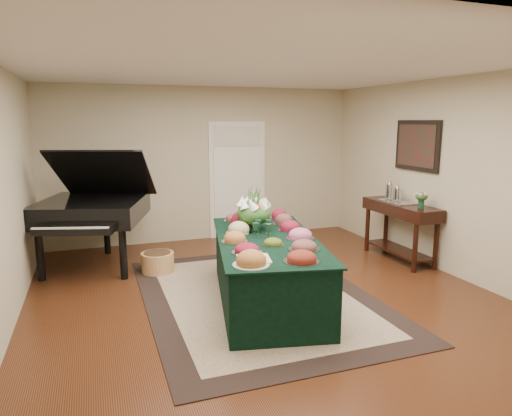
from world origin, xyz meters
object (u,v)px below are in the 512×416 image
object	(u,v)px
mahogany_sideboard	(400,216)
floral_centerpiece	(254,209)
buffet_table	(267,270)
grand_piano	(93,209)

from	to	relation	value
mahogany_sideboard	floral_centerpiece	bearing A→B (deg)	-170.67
floral_centerpiece	mahogany_sideboard	xyz separation A→B (m)	(2.52, 0.41, -0.35)
buffet_table	floral_centerpiece	distance (m)	0.80
buffet_table	grand_piano	world-z (taller)	grand_piano
grand_piano	mahogany_sideboard	xyz separation A→B (m)	(4.41, -1.22, -0.18)
buffet_table	floral_centerpiece	size ratio (longest dim) A/B	5.81
buffet_table	mahogany_sideboard	world-z (taller)	mahogany_sideboard
buffet_table	grand_piano	distance (m)	2.86
buffet_table	mahogany_sideboard	distance (m)	2.69
mahogany_sideboard	grand_piano	bearing A→B (deg)	164.48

